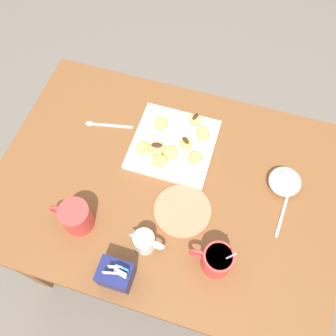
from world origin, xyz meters
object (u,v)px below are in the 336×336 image
Objects in this scene: sugar_caddy at (116,274)px; saucer_coral_left at (182,211)px; pastry_plate_square at (173,144)px; beignet_1 at (143,148)px; beignet_5 at (159,160)px; ice_cream_bowl at (285,181)px; beignet_3 at (157,148)px; coffee_mug_red_right at (76,216)px; beignet_4 at (195,157)px; beignet_0 at (203,133)px; beignet_6 at (185,143)px; beignet_8 at (171,152)px; beignet_2 at (195,120)px; dining_table at (167,198)px; beignet_7 at (161,123)px; coffee_mug_red_left at (216,260)px; cream_pitcher_white at (143,241)px.

sugar_caddy reaches higher than saucer_coral_left.
beignet_1 reaches higher than pastry_plate_square.
beignet_1 is 0.93× the size of beignet_5.
ice_cream_bowl reaches higher than beignet_3.
coffee_mug_red_right is 1.21× the size of sugar_caddy.
saucer_coral_left is 0.17m from beignet_5.
beignet_4 reaches higher than beignet_1.
beignet_5 is (0.11, 0.14, 0.00)m from beignet_0.
beignet_6 is 0.84× the size of beignet_8.
beignet_0 is at bearing -129.77° from beignet_8.
beignet_5 is (-0.00, -0.37, -0.01)m from sugar_caddy.
beignet_2 is 0.14m from beignet_4.
beignet_1 reaches higher than saucer_coral_left.
beignet_0 is (-0.09, -0.05, 0.03)m from pastry_plate_square.
beignet_3 is (-0.15, -0.29, -0.02)m from coffee_mug_red_right.
ice_cream_bowl is at bearing 173.30° from beignet_6.
pastry_plate_square is at bearing -26.42° from beignet_4.
dining_table is 0.34m from coffee_mug_red_right.
beignet_2 is 0.97× the size of beignet_4.
beignet_7 is (0.02, -0.10, -0.00)m from beignet_3.
dining_table is 20.02× the size of beignet_3.
coffee_mug_red_left is at bearing 112.16° from beignet_2.
dining_table is 0.21m from beignet_6.
beignet_8 reaches higher than dining_table.
beignet_3 is at bearing 58.29° from beignet_2.
coffee_mug_red_right reaches higher than beignet_1.
beignet_2 is 0.17m from beignet_3.
beignet_6 is (-0.02, -0.35, -0.01)m from cream_pitcher_white.
saucer_coral_left is at bearing -120.25° from cream_pitcher_white.
beignet_5 is at bearing 117.93° from beignet_3.
ice_cream_bowl is at bearing -177.71° from beignet_1.
sugar_caddy is (0.02, 0.46, 0.03)m from pastry_plate_square.
dining_table is at bearing 123.45° from beignet_3.
beignet_4 reaches higher than beignet_6.
dining_table is 0.26m from beignet_7.
beignet_1 is at bearing 2.29° from ice_cream_bowl.
beignet_1 is 0.14m from beignet_6.
coffee_mug_red_right reaches higher than beignet_7.
ice_cream_bowl reaches higher than beignet_0.
dining_table is 10.82× the size of ice_cream_bowl.
beignet_8 is at bearing -178.94° from beignet_3.
ice_cream_bowl reaches higher than beignet_8.
beignet_0 is 0.06m from beignet_2.
beignet_4 reaches higher than beignet_0.
ice_cream_bowl is (-0.35, -0.31, -0.01)m from cream_pitcher_white.
beignet_4 is (-0.11, -0.41, -0.01)m from sugar_caddy.
beignet_5 reaches higher than dining_table.
beignet_0 is at bearing -70.59° from coffee_mug_red_left.
cream_pitcher_white is at bearing 177.87° from coffee_mug_red_right.
saucer_coral_left is at bearing 119.96° from beignet_7.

